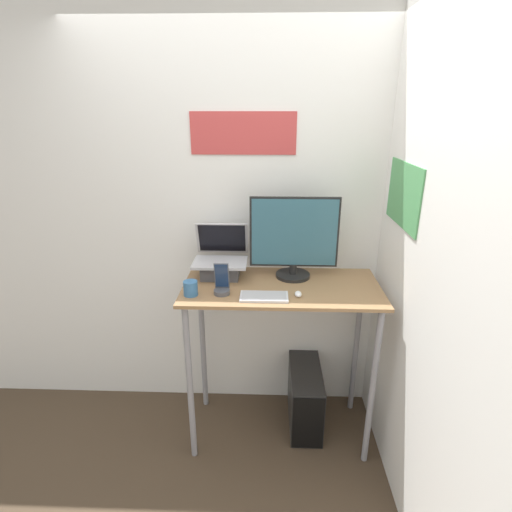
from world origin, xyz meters
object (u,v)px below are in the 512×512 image
(keyboard, at_px, (264,297))
(mouse, at_px, (298,294))
(cell_phone, at_px, (222,286))
(laptop, at_px, (221,263))
(computer_tower, at_px, (305,397))
(monitor, at_px, (294,240))

(keyboard, distance_m, mouse, 0.19)
(keyboard, xyz_separation_m, mouse, (0.19, 0.03, 0.01))
(keyboard, bearing_deg, cell_phone, 168.39)
(keyboard, distance_m, cell_phone, 0.24)
(laptop, relative_size, computer_tower, 0.64)
(cell_phone, bearing_deg, laptop, 98.11)
(laptop, relative_size, mouse, 5.33)
(keyboard, bearing_deg, monitor, 60.57)
(laptop, relative_size, cell_phone, 1.77)
(keyboard, relative_size, computer_tower, 0.52)
(cell_phone, relative_size, computer_tower, 0.36)
(monitor, bearing_deg, computer_tower, -25.49)
(monitor, bearing_deg, keyboard, -119.43)
(computer_tower, bearing_deg, laptop, 175.36)
(mouse, xyz_separation_m, cell_phone, (-0.42, 0.02, 0.03))
(cell_phone, bearing_deg, monitor, 32.08)
(monitor, bearing_deg, laptop, -179.12)
(mouse, distance_m, cell_phone, 0.42)
(keyboard, height_order, mouse, mouse)
(mouse, distance_m, computer_tower, 0.90)
(mouse, xyz_separation_m, computer_tower, (0.09, 0.22, -0.87))
(cell_phone, height_order, computer_tower, cell_phone)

